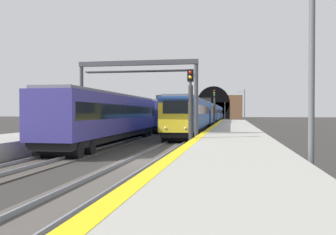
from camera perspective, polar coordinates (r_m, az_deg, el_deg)
The scene contains 14 objects.
ground_plane at distance 18.12m, azimuth -4.03°, elevation -7.24°, with size 320.00×320.00×0.00m, color #302D2B.
platform_right at distance 17.49m, azimuth 10.41°, elevation -5.96°, with size 112.00×4.83×0.96m, color #9E9B93.
platform_right_edge_strip at distance 17.57m, azimuth 3.32°, elevation -4.34°, with size 112.00×0.50×0.01m, color yellow.
track_main_line at distance 18.11m, azimuth -4.03°, elevation -7.11°, with size 160.00×2.62×0.21m.
track_adjacent_line at distance 19.99m, azimuth -18.42°, elevation -6.40°, with size 160.00×3.08×0.21m.
train_main_approaching at distance 69.70m, azimuth 6.71°, elevation 0.68°, with size 84.94×3.02×4.89m.
train_adjacent_platform at distance 38.65m, azimuth -3.94°, elevation 0.46°, with size 42.24×3.28×4.87m.
railway_signal_near at distance 21.82m, azimuth 3.64°, elevation 2.14°, with size 0.39×0.38×5.18m.
railway_signal_mid at distance 50.33m, azimuth 7.47°, elevation 1.90°, with size 0.39×0.38×5.73m.
railway_signal_far at distance 117.16m, azimuth 9.14°, elevation 1.37°, with size 0.39×0.38×5.90m.
overhead_signal_gantry at distance 26.59m, azimuth -4.98°, elevation 5.96°, with size 0.70×9.11×6.38m.
tunnel_portal at distance 131.46m, azimuth 7.33°, elevation 1.69°, with size 2.62×20.88×11.91m.
catenary_mast_near at distance 14.01m, azimuth 21.95°, elevation 6.11°, with size 0.22×2.25×7.48m.
catenary_mast_far at distance 88.83m, azimuth 12.20°, elevation 1.90°, with size 0.22×1.88×8.07m.
Camera 1 is at (-17.37, -4.47, 2.57)m, focal length 37.89 mm.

